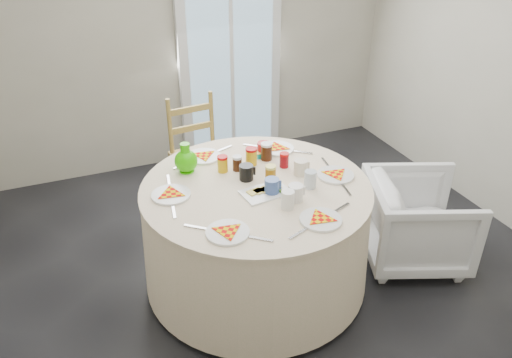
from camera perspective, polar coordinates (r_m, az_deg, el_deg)
name	(u,v)px	position (r m, az deg, el deg)	size (l,w,h in m)	color
floor	(274,277)	(3.56, 2.05, -11.16)	(4.00, 4.00, 0.00)	black
wall_back	(185,27)	(4.69, -8.09, 16.86)	(4.00, 0.02, 2.60)	#BCB5A3
glass_door	(230,51)	(4.82, -2.99, 14.38)	(1.00, 0.08, 2.10)	silver
table	(256,235)	(3.32, 0.00, -6.37)	(1.49, 1.49, 0.75)	beige
wooden_chair	(201,156)	(4.10, -6.35, 2.58)	(0.42, 0.40, 0.95)	#B08C43
armchair	(418,213)	(3.68, 18.08, -3.71)	(0.68, 0.64, 0.70)	white
place_settings	(256,183)	(3.10, 0.00, -0.48)	(1.29, 1.29, 0.02)	silver
jar_cluster	(252,160)	(3.26, -0.42, 2.17)	(0.46, 0.23, 0.13)	#A4491A
butter_tub	(263,152)	(3.45, 0.76, 3.14)	(0.11, 0.08, 0.04)	#17A5B0
green_pitcher	(186,155)	(3.25, -8.05, 2.71)	(0.15, 0.15, 0.20)	#2FC602
cheese_platter	(265,191)	(3.02, 1.09, -1.33)	(0.29, 0.18, 0.04)	white
mugs_glasses	(280,175)	(3.12, 2.76, 0.49)	(0.67, 0.67, 0.12)	#A2A2A2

